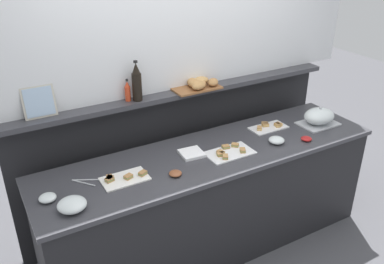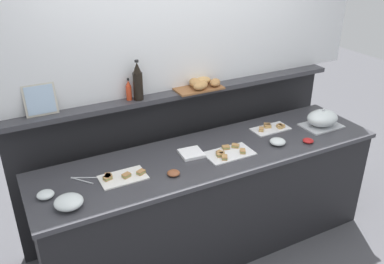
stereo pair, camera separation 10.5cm
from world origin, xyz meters
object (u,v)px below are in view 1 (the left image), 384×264
at_px(sandwich_platter_front, 229,152).
at_px(condiment_bowl_red, 175,173).
at_px(bread_basket, 198,84).
at_px(wine_bottle_dark, 137,83).
at_px(serving_tongs, 84,181).
at_px(condiment_bowl_teal, 306,139).
at_px(glass_bowl_large, 48,198).
at_px(napkin_stack, 192,153).
at_px(framed_picture, 39,102).
at_px(sandwich_platter_rear, 123,178).
at_px(serving_cloche, 319,117).
at_px(sandwich_platter_side, 269,127).
at_px(glass_bowl_small, 276,140).
at_px(hot_sauce_bottle, 128,91).
at_px(glass_bowl_medium, 72,205).

relative_size(sandwich_platter_front, condiment_bowl_red, 4.10).
bearing_deg(bread_basket, wine_bottle_dark, 179.99).
distance_m(sandwich_platter_front, serving_tongs, 1.10).
xyz_separation_m(condiment_bowl_teal, serving_tongs, (-1.76, 0.30, -0.01)).
height_order(glass_bowl_large, serving_tongs, glass_bowl_large).
xyz_separation_m(napkin_stack, framed_picture, (-0.96, 0.46, 0.46)).
height_order(sandwich_platter_rear, condiment_bowl_teal, sandwich_platter_rear).
distance_m(serving_cloche, framed_picture, 2.30).
height_order(sandwich_platter_rear, bread_basket, bread_basket).
distance_m(glass_bowl_large, framed_picture, 0.70).
xyz_separation_m(sandwich_platter_side, condiment_bowl_red, (-1.06, -0.27, 0.00)).
relative_size(sandwich_platter_side, napkin_stack, 1.95).
distance_m(sandwich_platter_rear, framed_picture, 0.80).
relative_size(serving_cloche, condiment_bowl_teal, 3.85).
height_order(glass_bowl_small, hot_sauce_bottle, hot_sauce_bottle).
distance_m(glass_bowl_small, condiment_bowl_red, 0.93).
bearing_deg(sandwich_platter_rear, napkin_stack, 6.70).
distance_m(serving_tongs, wine_bottle_dark, 0.85).
xyz_separation_m(glass_bowl_small, condiment_bowl_teal, (0.24, -0.09, -0.01)).
height_order(glass_bowl_small, napkin_stack, glass_bowl_small).
distance_m(glass_bowl_medium, framed_picture, 0.82).
relative_size(serving_cloche, glass_bowl_small, 2.67).
height_order(glass_bowl_medium, condiment_bowl_red, glass_bowl_medium).
bearing_deg(condiment_bowl_teal, napkin_stack, 164.49).
bearing_deg(wine_bottle_dark, bread_basket, -0.01).
distance_m(condiment_bowl_teal, napkin_stack, 0.97).
bearing_deg(glass_bowl_large, condiment_bowl_teal, -5.60).
distance_m(napkin_stack, wine_bottle_dark, 0.68).
bearing_deg(glass_bowl_large, wine_bottle_dark, 29.22).
height_order(glass_bowl_small, bread_basket, bread_basket).
height_order(glass_bowl_small, wine_bottle_dark, wine_bottle_dark).
bearing_deg(serving_cloche, condiment_bowl_teal, -150.15).
xyz_separation_m(sandwich_platter_front, glass_bowl_small, (0.43, -0.05, 0.01)).
xyz_separation_m(glass_bowl_small, serving_tongs, (-1.52, 0.21, -0.02)).
bearing_deg(sandwich_platter_front, wine_bottle_dark, 133.64).
bearing_deg(bread_basket, sandwich_platter_front, -94.06).
relative_size(sandwich_platter_side, serving_tongs, 1.96).
xyz_separation_m(serving_cloche, glass_bowl_small, (-0.55, -0.09, -0.05)).
bearing_deg(glass_bowl_medium, condiment_bowl_red, 2.49).
relative_size(condiment_bowl_red, bread_basket, 0.22).
distance_m(condiment_bowl_teal, serving_tongs, 1.78).
relative_size(sandwich_platter_rear, serving_tongs, 1.90).
bearing_deg(wine_bottle_dark, glass_bowl_small, -31.71).
height_order(sandwich_platter_front, wine_bottle_dark, wine_bottle_dark).
height_order(sandwich_platter_front, bread_basket, bread_basket).
height_order(condiment_bowl_teal, bread_basket, bread_basket).
bearing_deg(serving_tongs, condiment_bowl_teal, -9.54).
relative_size(condiment_bowl_red, condiment_bowl_teal, 1.03).
bearing_deg(sandwich_platter_rear, condiment_bowl_red, -21.05).
bearing_deg(glass_bowl_medium, serving_tongs, 60.70).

